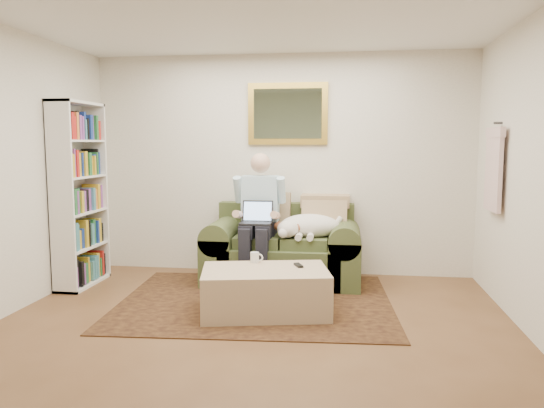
% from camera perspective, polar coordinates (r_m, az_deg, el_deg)
% --- Properties ---
extents(room_shell, '(4.51, 5.00, 2.61)m').
position_cam_1_polar(room_shell, '(4.22, -2.62, 3.06)').
color(room_shell, brown).
rests_on(room_shell, ground).
extents(rug, '(2.77, 2.27, 0.01)m').
position_cam_1_polar(rug, '(5.32, -1.76, -10.39)').
color(rug, black).
rests_on(rug, room_shell).
extents(sofa, '(1.72, 0.87, 1.03)m').
position_cam_1_polar(sofa, '(5.99, 1.18, -5.58)').
color(sofa, '#474D29').
rests_on(sofa, room_shell).
extents(seated_man, '(0.57, 0.81, 1.45)m').
position_cam_1_polar(seated_man, '(5.80, -1.53, -1.70)').
color(seated_man, '#8CC3D8').
rests_on(seated_man, sofa).
extents(laptop, '(0.33, 0.26, 0.24)m').
position_cam_1_polar(laptop, '(5.73, -1.65, -1.45)').
color(laptop, black).
rests_on(laptop, seated_man).
extents(sleeping_dog, '(0.71, 0.45, 0.26)m').
position_cam_1_polar(sleeping_dog, '(5.81, 4.11, -2.35)').
color(sleeping_dog, white).
rests_on(sleeping_dog, sofa).
extents(ottoman, '(1.26, 0.94, 0.41)m').
position_cam_1_polar(ottoman, '(4.92, -0.74, -9.37)').
color(ottoman, tan).
rests_on(ottoman, room_shell).
extents(coffee_mug, '(0.08, 0.08, 0.10)m').
position_cam_1_polar(coffee_mug, '(5.13, -1.87, -5.76)').
color(coffee_mug, white).
rests_on(coffee_mug, ottoman).
extents(tv_remote, '(0.10, 0.16, 0.02)m').
position_cam_1_polar(tv_remote, '(4.98, 2.87, -6.60)').
color(tv_remote, black).
rests_on(tv_remote, ottoman).
extents(bookshelf, '(0.28, 0.80, 2.00)m').
position_cam_1_polar(bookshelf, '(6.13, -20.01, 0.95)').
color(bookshelf, white).
rests_on(bookshelf, room_shell).
extents(wall_mirror, '(0.94, 0.04, 0.72)m').
position_cam_1_polar(wall_mirror, '(6.31, 1.70, 9.68)').
color(wall_mirror, gold).
rests_on(wall_mirror, room_shell).
extents(hanging_shirt, '(0.06, 0.52, 0.90)m').
position_cam_1_polar(hanging_shirt, '(5.57, 22.76, 3.92)').
color(hanging_shirt, beige).
rests_on(hanging_shirt, room_shell).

